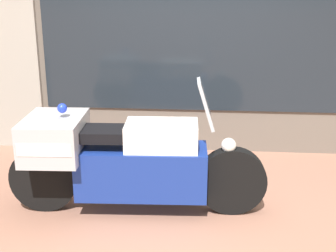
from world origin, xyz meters
TOP-DOWN VIEW (x-y plane):
  - ground_plane at (0.00, 0.00)m, footprint 60.00×60.00m
  - window_display at (0.42, 2.03)m, footprint 4.38×0.30m
  - paramedic_motorcycle at (-0.59, 0.08)m, footprint 2.45×0.73m

SIDE VIEW (x-z plane):
  - ground_plane at x=0.00m, z-range 0.00..0.00m
  - window_display at x=0.42m, z-range -0.55..1.53m
  - paramedic_motorcycle at x=-0.59m, z-range -0.10..1.19m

